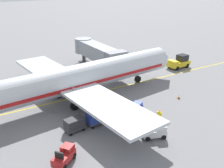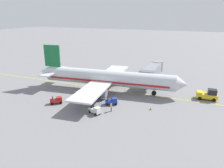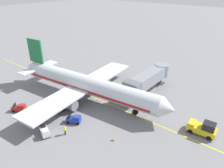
% 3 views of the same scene
% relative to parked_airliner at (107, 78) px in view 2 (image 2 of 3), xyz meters
% --- Properties ---
extents(ground_plane, '(400.00, 400.00, 0.00)m').
position_rel_parked_airliner_xyz_m(ground_plane, '(-1.03, 1.32, -3.19)').
color(ground_plane, slate).
extents(gate_lead_in_line, '(0.24, 80.00, 0.01)m').
position_rel_parked_airliner_xyz_m(gate_lead_in_line, '(-1.03, 1.32, -3.18)').
color(gate_lead_in_line, gold).
rests_on(gate_lead_in_line, ground).
extents(parked_airliner, '(30.38, 37.35, 10.63)m').
position_rel_parked_airliner_xyz_m(parked_airliner, '(0.00, 0.00, 0.00)').
color(parked_airliner, silver).
rests_on(parked_airliner, ground).
extents(jet_bridge, '(15.10, 3.50, 4.98)m').
position_rel_parked_airliner_xyz_m(jet_bridge, '(-10.29, 8.80, 0.27)').
color(jet_bridge, gray).
rests_on(jet_bridge, ground).
extents(pushback_tractor, '(2.48, 4.54, 2.40)m').
position_rel_parked_airliner_xyz_m(pushback_tractor, '(-3.44, 22.88, -2.09)').
color(pushback_tractor, gold).
rests_on(pushback_tractor, ground).
extents(baggage_tug_lead, '(2.22, 2.77, 1.62)m').
position_rel_parked_airliner_xyz_m(baggage_tug_lead, '(7.57, 4.47, -2.47)').
color(baggage_tug_lead, '#1E339E').
rests_on(baggage_tug_lead, ground).
extents(baggage_tug_trailing, '(2.03, 2.77, 1.62)m').
position_rel_parked_airliner_xyz_m(baggage_tug_trailing, '(12.81, 3.29, -2.47)').
color(baggage_tug_trailing, silver).
rests_on(baggage_tug_trailing, ground).
extents(baggage_tug_spare, '(2.47, 2.72, 1.62)m').
position_rel_parked_airliner_xyz_m(baggage_tug_spare, '(11.64, -6.46, -2.47)').
color(baggage_tug_spare, '#B21E1E').
rests_on(baggage_tug_spare, ground).
extents(baggage_cart_front, '(1.59, 2.97, 1.58)m').
position_rel_parked_airliner_xyz_m(baggage_cart_front, '(7.17, -0.85, -2.24)').
color(baggage_cart_front, '#4C4C51').
rests_on(baggage_cart_front, ground).
extents(baggage_cart_second_in_train, '(1.59, 2.97, 1.58)m').
position_rel_parked_airliner_xyz_m(baggage_cart_second_in_train, '(7.24, -3.53, -2.24)').
color(baggage_cart_second_in_train, '#4C4C51').
rests_on(baggage_cart_second_in_train, ground).
extents(ground_crew_wing_walker, '(0.69, 0.40, 1.69)m').
position_rel_parked_airliner_xyz_m(ground_crew_wing_walker, '(10.66, 5.70, -2.23)').
color(ground_crew_wing_walker, '#232328').
rests_on(ground_crew_wing_walker, ground).
extents(safety_cone_nose_left, '(0.36, 0.36, 0.59)m').
position_rel_parked_airliner_xyz_m(safety_cone_nose_left, '(6.94, 12.62, -2.90)').
color(safety_cone_nose_left, black).
rests_on(safety_cone_nose_left, ground).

